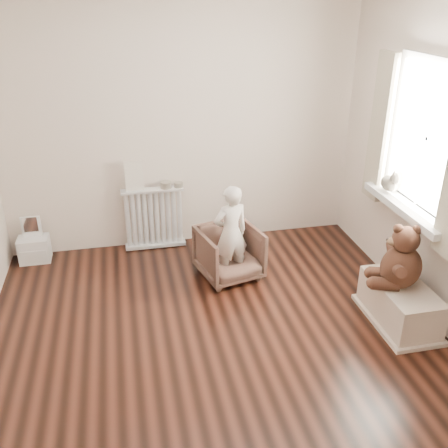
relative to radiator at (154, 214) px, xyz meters
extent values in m
cube|color=black|center=(0.33, -1.68, -0.39)|extent=(3.60, 3.60, 0.01)
cube|color=silver|center=(0.33, 0.12, 0.91)|extent=(3.60, 0.02, 2.60)
cube|color=silver|center=(0.33, -3.48, 0.91)|extent=(3.60, 0.02, 2.60)
cube|color=white|center=(2.09, -1.38, 1.06)|extent=(0.03, 0.90, 1.10)
cube|color=silver|center=(2.00, -1.38, 0.48)|extent=(0.22, 1.10, 0.06)
cube|color=#C0B699|center=(1.98, -0.81, 1.00)|extent=(0.06, 0.26, 1.30)
cube|color=silver|center=(0.00, 0.00, 0.00)|extent=(0.63, 0.12, 0.67)
cube|color=beige|center=(-0.17, 0.00, 0.43)|extent=(0.18, 0.02, 0.30)
cylinder|color=#A59E8C|center=(0.14, 0.00, 0.31)|extent=(0.11, 0.11, 0.07)
cylinder|color=#A59E8C|center=(0.27, 0.00, 0.30)|extent=(0.09, 0.09, 0.05)
cube|color=silver|center=(-1.22, -0.03, -0.11)|extent=(0.30, 0.21, 0.47)
imported|color=brown|center=(0.64, -0.74, -0.14)|extent=(0.65, 0.66, 0.50)
imported|color=silver|center=(0.64, -0.79, 0.09)|extent=(0.38, 0.30, 0.93)
cube|color=beige|center=(1.85, -1.73, -0.19)|extent=(0.39, 0.73, 0.34)
camera|label=1|loc=(-0.27, -4.76, 2.13)|focal=40.00mm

